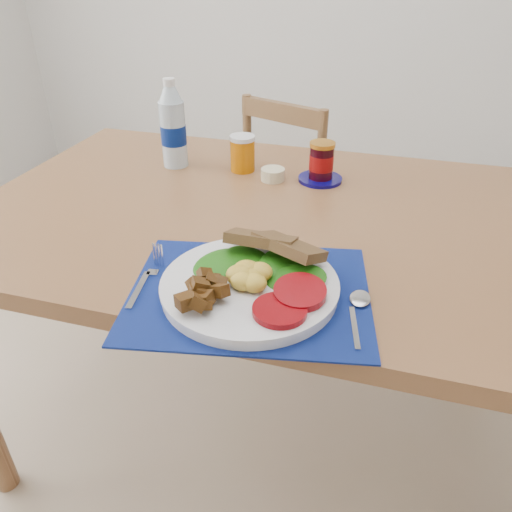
{
  "coord_description": "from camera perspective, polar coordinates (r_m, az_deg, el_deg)",
  "views": [
    {
      "loc": [
        0.26,
        -0.81,
        1.27
      ],
      "look_at": [
        0.05,
        -0.09,
        0.8
      ],
      "focal_mm": 35.0,
      "sensor_mm": 36.0,
      "label": 1
    }
  ],
  "objects": [
    {
      "name": "spoon",
      "position": [
        0.86,
        11.59,
        -5.91
      ],
      "size": [
        0.04,
        0.16,
        0.0
      ],
      "rotation": [
        0.0,
        0.0,
        0.21
      ],
      "color": "#B2B5BA",
      "rests_on": "placemat"
    },
    {
      "name": "chair_far",
      "position": [
        1.93,
        4.5,
        8.83
      ],
      "size": [
        0.48,
        0.47,
        1.01
      ],
      "rotation": [
        0.0,
        0.0,
        2.78
      ],
      "color": "#56331F",
      "rests_on": "ground"
    },
    {
      "name": "table",
      "position": [
        1.21,
        1.5,
        1.7
      ],
      "size": [
        1.4,
        0.9,
        0.75
      ],
      "color": "brown",
      "rests_on": "ground"
    },
    {
      "name": "juice_glass",
      "position": [
        1.38,
        -1.55,
        11.54
      ],
      "size": [
        0.07,
        0.07,
        0.09
      ],
      "primitive_type": "cylinder",
      "color": "#BF6305",
      "rests_on": "table"
    },
    {
      "name": "ramekin",
      "position": [
        1.33,
        1.93,
        9.31
      ],
      "size": [
        0.06,
        0.06,
        0.03
      ],
      "primitive_type": "cylinder",
      "color": "beige",
      "rests_on": "table"
    },
    {
      "name": "placemat",
      "position": [
        0.89,
        -0.73,
        -4.17
      ],
      "size": [
        0.47,
        0.4,
        0.0
      ],
      "primitive_type": "cube",
      "rotation": [
        0.0,
        0.0,
        0.19
      ],
      "color": "#040431",
      "rests_on": "table"
    },
    {
      "name": "ground",
      "position": [
        1.53,
        -1.0,
        -24.38
      ],
      "size": [
        4.0,
        4.0,
        0.0
      ],
      "primitive_type": "plane",
      "color": "tan",
      "rests_on": "ground"
    },
    {
      "name": "fork",
      "position": [
        0.93,
        -12.27,
        -2.55
      ],
      "size": [
        0.03,
        0.16,
        0.0
      ],
      "rotation": [
        0.0,
        0.0,
        0.18
      ],
      "color": "#B2B5BA",
      "rests_on": "placemat"
    },
    {
      "name": "jam_on_saucer",
      "position": [
        1.32,
        7.46,
        10.38
      ],
      "size": [
        0.12,
        0.12,
        0.1
      ],
      "color": "#080553",
      "rests_on": "table"
    },
    {
      "name": "water_bottle",
      "position": [
        1.41,
        -9.45,
        14.15
      ],
      "size": [
        0.07,
        0.07,
        0.24
      ],
      "color": "#ADBFCC",
      "rests_on": "table"
    },
    {
      "name": "breakfast_plate",
      "position": [
        0.87,
        -1.21,
        -3.02
      ],
      "size": [
        0.31,
        0.31,
        0.07
      ],
      "rotation": [
        0.0,
        0.0,
        -0.17
      ],
      "color": "silver",
      "rests_on": "placemat"
    }
  ]
}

